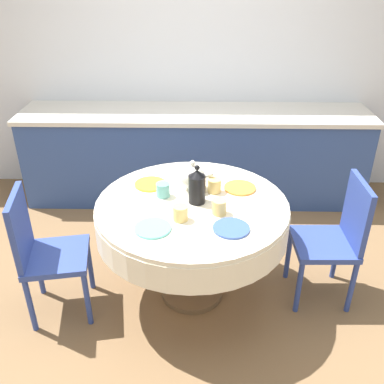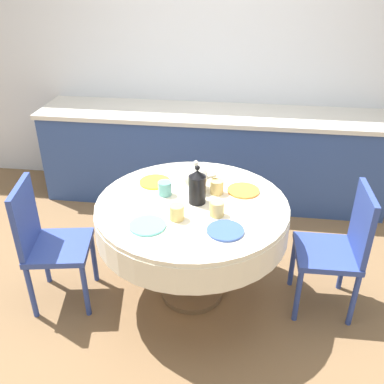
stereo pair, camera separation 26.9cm
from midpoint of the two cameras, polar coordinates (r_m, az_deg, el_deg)
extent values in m
plane|color=brown|center=(3.18, 2.48, -13.35)|extent=(12.00, 12.00, 0.00)
cube|color=silver|center=(4.21, 5.34, 17.41)|extent=(7.00, 0.05, 2.60)
cube|color=#2D4784|center=(4.16, 4.54, 4.53)|extent=(3.20, 0.60, 0.84)
cube|color=beige|center=(4.00, 4.79, 10.27)|extent=(3.24, 0.64, 0.04)
cylinder|color=brown|center=(3.17, 2.49, -13.08)|extent=(0.44, 0.44, 0.04)
cylinder|color=brown|center=(2.99, 2.60, -9.20)|extent=(0.11, 0.11, 0.51)
cylinder|color=silver|center=(2.79, 2.76, -3.66)|extent=(1.25, 1.25, 0.18)
cylinder|color=silver|center=(2.74, 2.81, -1.81)|extent=(1.24, 1.24, 0.03)
cube|color=#2D428E|center=(3.00, 20.00, -7.74)|extent=(0.41, 0.41, 0.04)
cube|color=#2D428E|center=(2.92, 24.28, -3.92)|extent=(0.04, 0.38, 0.45)
cylinder|color=#2D428E|center=(2.97, 16.52, -13.22)|extent=(0.04, 0.04, 0.42)
cylinder|color=#2D428E|center=(3.23, 15.65, -9.03)|extent=(0.04, 0.04, 0.42)
cylinder|color=#2D428E|center=(3.06, 23.21, -13.21)|extent=(0.04, 0.04, 0.42)
cylinder|color=#2D428E|center=(3.32, 21.74, -9.15)|extent=(0.04, 0.04, 0.42)
cube|color=#2D428E|center=(2.97, -14.82, -7.24)|extent=(0.47, 0.47, 0.04)
cube|color=#2D428E|center=(2.88, -18.97, -3.25)|extent=(0.10, 0.38, 0.45)
cylinder|color=#2D428E|center=(3.21, -10.62, -8.65)|extent=(0.04, 0.04, 0.42)
cylinder|color=#2D428E|center=(2.94, -11.44, -12.87)|extent=(0.04, 0.04, 0.42)
cylinder|color=#2D428E|center=(3.28, -16.80, -8.60)|extent=(0.04, 0.04, 0.42)
cylinder|color=#2D428E|center=(3.02, -18.24, -12.69)|extent=(0.04, 0.04, 0.42)
cylinder|color=#60BCB7|center=(2.50, -2.90, -4.59)|extent=(0.22, 0.22, 0.01)
cylinder|color=#DBB766|center=(2.54, 0.98, -2.81)|extent=(0.09, 0.09, 0.09)
cylinder|color=#3856AD|center=(2.47, 7.60, -5.23)|extent=(0.22, 0.22, 0.01)
cylinder|color=#DBB766|center=(2.59, 6.30, -2.29)|extent=(0.09, 0.09, 0.09)
cylinder|color=yellow|center=(2.96, -2.38, 1.28)|extent=(0.22, 0.22, 0.01)
cylinder|color=#5BA39E|center=(2.80, -0.89, 0.41)|extent=(0.09, 0.09, 0.09)
cylinder|color=orange|center=(2.89, 9.52, 0.12)|extent=(0.22, 0.22, 0.01)
cylinder|color=#DBB766|center=(2.83, 6.05, 0.60)|extent=(0.09, 0.09, 0.09)
cylinder|color=black|center=(2.69, 3.56, 0.26)|extent=(0.11, 0.11, 0.19)
cone|color=black|center=(2.64, 3.63, 2.42)|extent=(0.10, 0.10, 0.04)
sphere|color=black|center=(2.62, 3.66, 3.16)|extent=(0.03, 0.03, 0.03)
cylinder|color=silver|center=(2.89, 3.07, 0.41)|extent=(0.09, 0.09, 0.01)
sphere|color=silver|center=(2.84, 3.12, 1.97)|extent=(0.16, 0.16, 0.16)
cylinder|color=silver|center=(2.84, 5.07, 1.99)|extent=(0.10, 0.03, 0.06)
sphere|color=silver|center=(2.80, 3.18, 3.80)|extent=(0.04, 0.04, 0.04)
camera|label=1|loc=(0.13, -87.14, 1.60)|focal=40.00mm
camera|label=2|loc=(0.13, 92.86, -1.60)|focal=40.00mm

